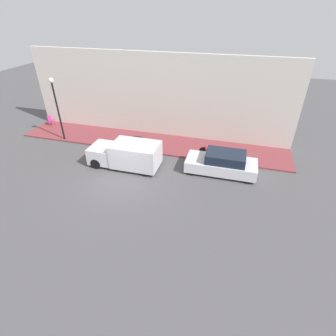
% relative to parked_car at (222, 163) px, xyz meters
% --- Properties ---
extents(ground_plane, '(60.00, 60.00, 0.00)m').
position_rel_parked_car_xyz_m(ground_plane, '(-2.62, 5.51, -0.65)').
color(ground_plane, '#514F51').
extents(sidewalk, '(3.08, 19.92, 0.11)m').
position_rel_parked_car_xyz_m(sidewalk, '(2.62, 5.51, -0.60)').
color(sidewalk, brown).
rests_on(sidewalk, ground_plane).
extents(building_facade, '(0.30, 19.92, 6.10)m').
position_rel_parked_car_xyz_m(building_facade, '(4.31, 5.51, 2.40)').
color(building_facade, silver).
rests_on(building_facade, ground_plane).
extents(parked_car, '(1.77, 4.23, 1.38)m').
position_rel_parked_car_xyz_m(parked_car, '(0.00, 0.00, 0.00)').
color(parked_car, silver).
rests_on(parked_car, ground_plane).
extents(delivery_van, '(1.86, 4.44, 1.64)m').
position_rel_parked_car_xyz_m(delivery_van, '(-0.83, 5.93, 0.19)').
color(delivery_van, silver).
rests_on(delivery_van, ground_plane).
extents(motorcycle_black, '(0.30, 2.11, 0.84)m').
position_rel_parked_car_xyz_m(motorcycle_black, '(1.47, 6.17, -0.09)').
color(motorcycle_black, black).
rests_on(motorcycle_black, sidewalk).
extents(motorcycle_red, '(0.30, 1.80, 0.76)m').
position_rel_parked_car_xyz_m(motorcycle_red, '(1.54, 0.77, -0.12)').
color(motorcycle_red, '#B21E1E').
rests_on(motorcycle_red, sidewalk).
extents(streetlamp, '(0.35, 0.35, 4.53)m').
position_rel_parked_car_xyz_m(streetlamp, '(1.34, 11.96, 2.48)').
color(streetlamp, black).
rests_on(streetlamp, sidewalk).
extents(cafe_chair, '(0.40, 0.40, 0.86)m').
position_rel_parked_car_xyz_m(cafe_chair, '(3.32, 14.51, -0.04)').
color(cafe_chair, '#D8338C').
rests_on(cafe_chair, sidewalk).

